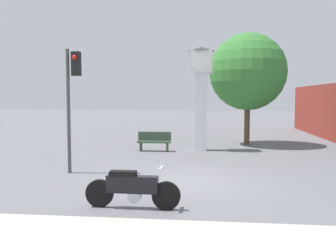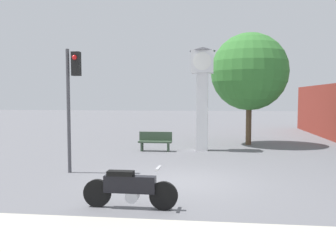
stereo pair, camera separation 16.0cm
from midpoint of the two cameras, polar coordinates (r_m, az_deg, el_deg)
The scene contains 6 objects.
ground_plane at distance 11.56m, azimuth 1.61°, elevation -8.53°, with size 120.00×120.00×0.00m, color slate.
motorcycle at distance 8.85m, azimuth -6.01°, elevation -9.43°, with size 2.25×0.49×0.99m.
clock_tower at distance 18.20m, azimuth 4.83°, elevation 6.64°, with size 1.26×1.26×4.99m.
traffic_light at distance 13.09m, azimuth -14.74°, elevation 5.60°, with size 0.50×0.35×4.21m.
street_tree at distance 20.77m, azimuth 11.85°, elevation 8.07°, with size 4.15×4.15×6.03m.
bench at distance 18.02m, azimuth -2.37°, elevation -2.28°, with size 1.60×0.44×0.92m.
Camera 1 is at (0.86, -11.24, 2.59)m, focal length 40.00 mm.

